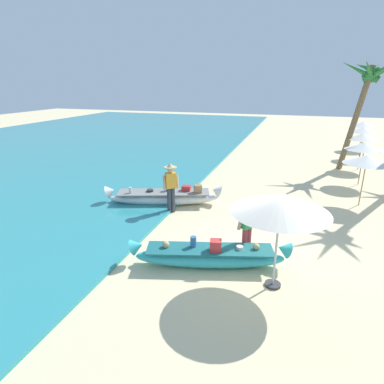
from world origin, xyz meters
name	(u,v)px	position (x,y,z in m)	size (l,w,h in m)	color
ground_plane	(258,259)	(0.00, 0.00, 0.00)	(80.00, 80.00, 0.00)	beige
sea	(28,155)	(-15.33, 8.00, 0.05)	(24.00, 56.00, 0.10)	teal
boat_cyan_foreground	(210,256)	(-1.12, -0.72, 0.28)	(3.98, 1.67, 0.77)	#33B2BC
boat_white_midground	(164,197)	(-3.88, 2.90, 0.29)	(4.29, 2.09, 0.81)	white
person_vendor_hatted	(171,184)	(-3.34, 2.25, 1.03)	(0.55, 0.48, 1.78)	#333842
person_tourist_customer	(247,225)	(-0.33, -0.02, 0.94)	(0.48, 0.56, 1.66)	#B2383D
patio_umbrella_large	(281,203)	(0.47, -1.08, 2.01)	(2.09, 2.09, 2.23)	#B7B7BC
parasol_row_0	(367,160)	(3.12, 5.11, 1.75)	(1.60, 1.60, 1.91)	#8E6B47
parasol_row_1	(365,146)	(3.49, 7.93, 1.75)	(1.60, 1.60, 1.91)	#8E6B47
parasol_row_2	(363,136)	(3.89, 10.83, 1.75)	(1.60, 1.60, 1.91)	#8E6B47
parasol_row_3	(364,130)	(4.34, 13.58, 1.75)	(1.60, 1.60, 1.91)	#8E6B47
parasol_row_4	(363,124)	(4.77, 16.51, 1.75)	(1.60, 1.60, 1.91)	#8E6B47
palm_tree_tall_inland	(368,82)	(3.66, 10.63, 4.38)	(2.96, 2.44, 5.50)	brown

